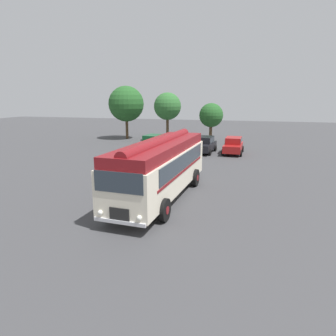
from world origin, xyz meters
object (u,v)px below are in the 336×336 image
Objects in this scene: vintage_bus at (161,165)px; car_mid_left at (177,144)px; car_near_left at (153,143)px; car_mid_right at (205,145)px; car_far_right at (233,145)px.

vintage_bus is 2.44× the size of car_mid_left.
vintage_bus is at bearing -70.29° from car_near_left.
car_mid_left and car_mid_right have the same top height.
car_near_left and car_far_right have the same top height.
vintage_bus reaches higher than car_near_left.
car_far_right is (5.85, 0.28, 0.00)m from car_mid_left.
vintage_bus is 2.41× the size of car_far_right.
vintage_bus is 15.46m from car_far_right.
car_far_right is at bearing 3.98° from car_mid_right.
vintage_bus reaches higher than car_mid_right.
car_far_right is (2.89, 0.20, 0.00)m from car_mid_right.
vintage_bus is 14.92m from car_mid_right.
car_mid_right is 2.90m from car_far_right.
car_mid_right is at bearing -176.02° from car_far_right.
car_near_left is 1.03× the size of car_far_right.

